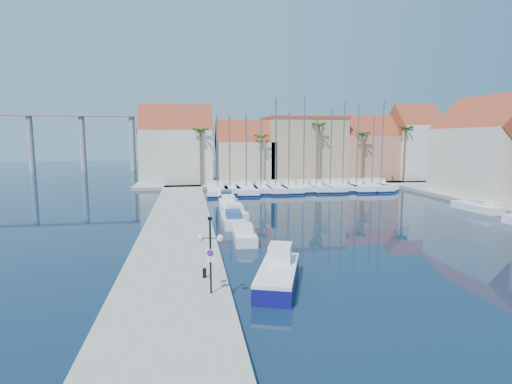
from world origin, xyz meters
The scene contains 39 objects.
ground centered at (0.00, 0.00, 0.00)m, with size 260.00×260.00×0.00m, color black.
quay_west centered at (-9.00, 13.50, 0.25)m, with size 6.00×77.00×0.50m, color gray.
shore_north centered at (10.00, 48.00, 0.25)m, with size 54.00×16.00×0.50m, color gray.
lamp_post centered at (-7.00, -4.85, 3.05)m, with size 1.30×0.52×3.88m.
bollard centered at (-7.23, -2.54, 0.76)m, with size 0.21×0.21×0.52m, color black.
fishing_boat centered at (-3.17, -3.01, 0.69)m, with size 3.78×6.22×2.07m.
motorboat_west_0 centered at (-3.68, 7.08, 0.51)m, with size 1.98×5.34×1.40m.
motorboat_west_1 centered at (-3.92, 13.30, 0.51)m, with size 2.04×6.16×1.40m.
motorboat_west_2 centered at (-3.38, 17.07, 0.51)m, with size 2.29×6.59×1.40m.
motorboat_west_3 centered at (-3.45, 23.46, 0.51)m, with size 2.43×6.51×1.40m.
motorboat_west_4 centered at (-3.20, 28.13, 0.51)m, with size 2.35×6.28×1.40m.
motorboat_west_5 centered at (-3.73, 32.92, 0.51)m, with size 2.39×5.94×1.40m.
motorboat_west_6 centered at (-3.03, 38.57, 0.51)m, with size 1.99×5.58×1.40m.
motorboat_east_1 centered at (24.01, 15.60, 0.51)m, with size 2.58×6.01×1.40m.
sailboat_0 centered at (-3.80, 35.71, 0.55)m, with size 3.65×11.93×11.43m.
sailboat_1 centered at (-1.87, 36.71, 0.59)m, with size 2.73×9.13×11.58m.
sailboat_2 centered at (0.58, 35.85, 0.55)m, with size 3.92×11.95×11.61m.
sailboat_3 centered at (2.84, 36.22, 0.58)m, with size 2.80×9.36×11.29m.
sailboat_4 centered at (5.11, 35.97, 0.60)m, with size 3.27×10.23×14.12m.
sailboat_5 centered at (7.20, 36.23, 0.57)m, with size 2.88×10.41×12.09m.
sailboat_6 centered at (9.56, 36.14, 0.66)m, with size 2.40×8.36×14.45m.
sailboat_7 centered at (11.65, 36.32, 0.57)m, with size 2.63×9.84×11.38m.
sailboat_8 centered at (13.84, 35.93, 0.59)m, with size 2.57×9.53×12.51m.
sailboat_9 centered at (16.17, 36.66, 0.62)m, with size 2.71×9.06×13.81m.
sailboat_10 centered at (18.34, 36.24, 0.58)m, with size 3.68×10.97×13.40m.
sailboat_11 centered at (20.74, 35.95, 0.57)m, with size 3.46×10.51×11.81m.
sailboat_12 centered at (22.85, 36.84, 0.63)m, with size 2.78×9.00×14.11m.
building_0 centered at (-10.00, 47.00, 6.52)m, with size 12.30×9.00×13.50m.
building_1 centered at (2.00, 47.00, 5.30)m, with size 10.30×8.00×11.00m.
building_2 centered at (13.00, 48.00, 6.26)m, with size 14.20×10.20×11.50m.
building_3 centered at (25.00, 47.00, 5.86)m, with size 10.30×8.00×12.00m.
building_4 centered at (34.00, 46.00, 6.97)m, with size 8.30×8.00×14.00m.
building_6 centered at (32.00, 24.00, 6.52)m, with size 9.00×14.30×13.50m.
palm_0 centered at (-6.00, 42.00, 9.08)m, with size 2.60×2.60×10.15m.
palm_1 centered at (4.00, 42.00, 8.14)m, with size 2.60×2.60×9.15m.
palm_2 centered at (14.00, 42.00, 10.02)m, with size 2.60×2.60×11.15m.
palm_3 centered at (22.00, 42.00, 8.61)m, with size 2.60×2.60×9.65m.
palm_4 centered at (30.00, 42.00, 9.55)m, with size 2.60×2.60×10.65m.
viaduct centered at (-39.07, 82.00, 10.25)m, with size 48.00×2.20×14.45m.
Camera 1 is at (-7.94, -23.94, 8.14)m, focal length 28.00 mm.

